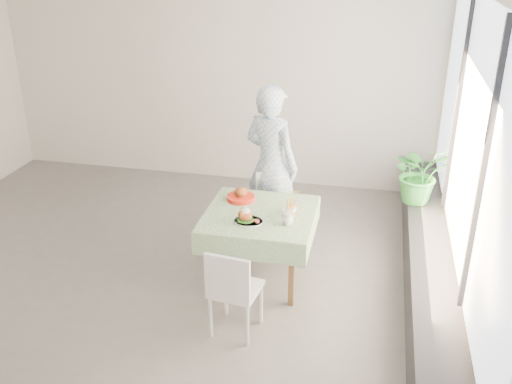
% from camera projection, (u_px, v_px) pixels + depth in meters
% --- Properties ---
extents(floor, '(6.00, 6.00, 0.00)m').
position_uv_depth(floor, '(153.00, 264.00, 6.05)').
color(floor, '#575552').
rests_on(floor, ground).
extents(wall_back, '(6.00, 0.02, 2.80)m').
position_uv_depth(wall_back, '(215.00, 80.00, 7.70)').
color(wall_back, silver).
rests_on(wall_back, ground).
extents(wall_right, '(0.02, 5.00, 2.80)m').
position_uv_depth(wall_right, '(469.00, 163.00, 4.88)').
color(wall_right, silver).
rests_on(wall_right, ground).
extents(window_pane, '(0.01, 4.80, 2.18)m').
position_uv_depth(window_pane, '(470.00, 135.00, 4.78)').
color(window_pane, '#D1E0F9').
rests_on(window_pane, ground).
extents(window_ledge, '(0.40, 4.80, 0.50)m').
position_uv_depth(window_ledge, '(429.00, 275.00, 5.39)').
color(window_ledge, black).
rests_on(window_ledge, ground).
extents(cafe_table, '(1.04, 1.04, 0.74)m').
position_uv_depth(cafe_table, '(260.00, 239.00, 5.60)').
color(cafe_table, brown).
rests_on(cafe_table, ground).
extents(chair_far, '(0.50, 0.50, 0.85)m').
position_uv_depth(chair_far, '(275.00, 227.00, 6.26)').
color(chair_far, white).
rests_on(chair_far, ground).
extents(chair_near, '(0.44, 0.44, 0.83)m').
position_uv_depth(chair_near, '(236.00, 306.00, 4.92)').
color(chair_near, white).
rests_on(chair_near, ground).
extents(diner, '(0.77, 0.66, 1.79)m').
position_uv_depth(diner, '(271.00, 165.00, 6.22)').
color(diner, '#8BB4DE').
rests_on(diner, ground).
extents(main_dish, '(0.28, 0.28, 0.14)m').
position_uv_depth(main_dish, '(247.00, 218.00, 5.29)').
color(main_dish, white).
rests_on(main_dish, cafe_table).
extents(juice_cup_orange, '(0.10, 0.10, 0.29)m').
position_uv_depth(juice_cup_orange, '(291.00, 208.00, 5.43)').
color(juice_cup_orange, white).
rests_on(juice_cup_orange, cafe_table).
extents(juice_cup_lemonade, '(0.11, 0.11, 0.30)m').
position_uv_depth(juice_cup_lemonade, '(287.00, 217.00, 5.25)').
color(juice_cup_lemonade, white).
rests_on(juice_cup_lemonade, cafe_table).
extents(second_dish, '(0.28, 0.28, 0.13)m').
position_uv_depth(second_dish, '(241.00, 196.00, 5.75)').
color(second_dish, '#B62112').
rests_on(second_dish, cafe_table).
extents(potted_plant, '(0.77, 0.73, 0.67)m').
position_uv_depth(potted_plant, '(420.00, 173.00, 6.17)').
color(potted_plant, '#2F7E2A').
rests_on(potted_plant, window_ledge).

